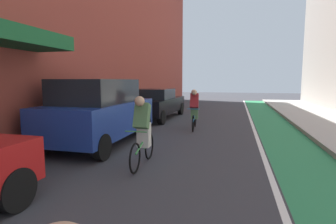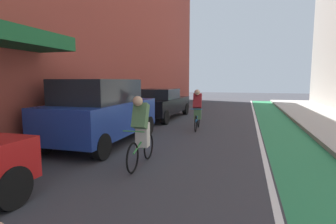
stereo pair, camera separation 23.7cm
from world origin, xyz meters
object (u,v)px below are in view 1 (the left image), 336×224
(parked_sedan_black, at_px, (155,103))
(cyclist_mid, at_px, (143,129))
(parked_suv_blue, at_px, (100,111))
(cyclist_trailing, at_px, (194,109))

(parked_sedan_black, xyz_separation_m, cyclist_mid, (1.98, -7.35, 0.06))
(parked_suv_blue, height_order, cyclist_mid, parked_suv_blue)
(parked_sedan_black, bearing_deg, parked_suv_blue, -89.98)
(parked_suv_blue, bearing_deg, cyclist_trailing, 52.15)
(cyclist_mid, bearing_deg, parked_sedan_black, 105.05)
(parked_sedan_black, distance_m, cyclist_mid, 7.62)
(parked_suv_blue, distance_m, parked_sedan_black, 5.71)
(parked_sedan_black, height_order, cyclist_trailing, cyclist_trailing)
(cyclist_mid, distance_m, cyclist_trailing, 4.78)
(parked_suv_blue, bearing_deg, cyclist_mid, -39.90)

